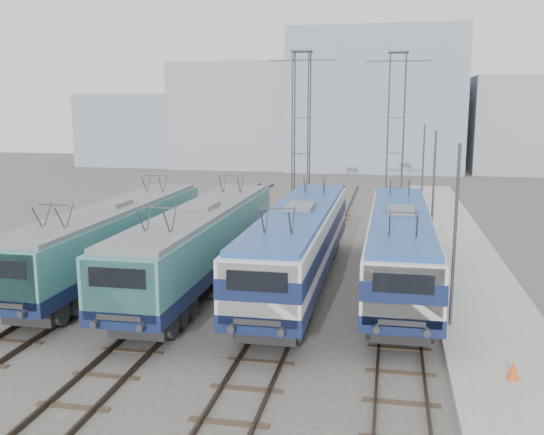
% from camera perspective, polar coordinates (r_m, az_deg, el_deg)
% --- Properties ---
extents(ground, '(160.00, 160.00, 0.00)m').
position_cam_1_polar(ground, '(22.77, -5.65, -10.94)').
color(ground, '#514C47').
extents(platform, '(4.00, 70.00, 0.30)m').
position_cam_1_polar(platform, '(29.70, 18.45, -6.02)').
color(platform, '#9E9E99').
rests_on(platform, ground).
extents(locomotive_far_left, '(2.77, 17.51, 3.30)m').
position_cam_1_polar(locomotive_far_left, '(30.05, -14.74, -1.62)').
color(locomotive_far_left, '#141F49').
rests_on(locomotive_far_left, ground).
extents(locomotive_center_left, '(2.84, 17.93, 3.37)m').
position_cam_1_polar(locomotive_center_left, '(28.14, -6.70, -2.05)').
color(locomotive_center_left, '#141F49').
rests_on(locomotive_center_left, ground).
extents(locomotive_center_right, '(2.86, 18.10, 3.40)m').
position_cam_1_polar(locomotive_center_right, '(27.63, 2.57, -2.07)').
color(locomotive_center_right, '#141F49').
rests_on(locomotive_center_right, ground).
extents(locomotive_far_right, '(2.77, 17.53, 3.29)m').
position_cam_1_polar(locomotive_far_right, '(28.00, 11.92, -2.26)').
color(locomotive_far_right, '#141F49').
rests_on(locomotive_far_right, ground).
extents(catenary_tower_west, '(4.50, 1.20, 12.00)m').
position_cam_1_polar(catenary_tower_west, '(42.78, 2.76, 8.20)').
color(catenary_tower_west, '#3F4247').
rests_on(catenary_tower_west, ground).
extents(catenary_tower_east, '(4.50, 1.20, 12.00)m').
position_cam_1_polar(catenary_tower_east, '(44.32, 11.57, 8.08)').
color(catenary_tower_east, '#3F4247').
rests_on(catenary_tower_east, ground).
extents(mast_front, '(0.12, 0.12, 7.00)m').
position_cam_1_polar(mast_front, '(22.92, 16.81, -2.06)').
color(mast_front, '#3F4247').
rests_on(mast_front, ground).
extents(mast_mid, '(0.12, 0.12, 7.00)m').
position_cam_1_polar(mast_mid, '(34.70, 14.93, 2.14)').
color(mast_mid, '#3F4247').
rests_on(mast_mid, ground).
extents(mast_rear, '(0.12, 0.12, 7.00)m').
position_cam_1_polar(mast_rear, '(46.59, 14.00, 4.21)').
color(mast_rear, '#3F4247').
rests_on(mast_rear, ground).
extents(safety_cone, '(0.34, 0.34, 0.58)m').
position_cam_1_polar(safety_cone, '(19.79, 21.75, -13.20)').
color(safety_cone, '#E5561B').
rests_on(safety_cone, platform).
extents(building_west, '(18.00, 12.00, 14.00)m').
position_cam_1_polar(building_west, '(84.75, -2.74, 9.52)').
color(building_west, '#979DA8').
rests_on(building_west, ground).
extents(building_center, '(22.00, 14.00, 18.00)m').
position_cam_1_polar(building_center, '(82.32, 9.73, 10.75)').
color(building_center, '#8B99AE').
rests_on(building_center, ground).
extents(building_east, '(16.00, 12.00, 12.00)m').
position_cam_1_polar(building_east, '(84.22, 23.52, 7.99)').
color(building_east, '#979DA8').
rests_on(building_east, ground).
extents(building_far_west, '(14.00, 10.00, 10.00)m').
position_cam_1_polar(building_far_west, '(89.97, -12.78, 8.05)').
color(building_far_west, '#8B99AE').
rests_on(building_far_west, ground).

